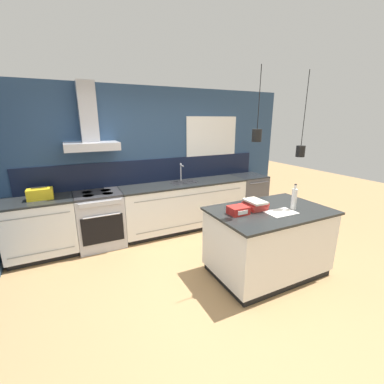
% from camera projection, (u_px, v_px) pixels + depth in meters
% --- Properties ---
extents(ground_plane, '(16.00, 16.00, 0.00)m').
position_uv_depth(ground_plane, '(204.00, 282.00, 3.33)').
color(ground_plane, '#A87F51').
rests_on(ground_plane, ground).
extents(wall_back, '(5.60, 2.33, 2.60)m').
position_uv_depth(wall_back, '(149.00, 159.00, 4.66)').
color(wall_back, navy).
rests_on(wall_back, ground_plane).
extents(counter_run_left, '(0.98, 0.64, 0.91)m').
position_uv_depth(counter_run_left, '(41.00, 228.00, 3.86)').
color(counter_run_left, black).
rests_on(counter_run_left, ground_plane).
extents(counter_run_sink, '(2.38, 0.64, 1.25)m').
position_uv_depth(counter_run_sink, '(185.00, 206.00, 4.88)').
color(counter_run_sink, black).
rests_on(counter_run_sink, ground_plane).
extents(oven_range, '(0.72, 0.66, 0.91)m').
position_uv_depth(oven_range, '(100.00, 219.00, 4.22)').
color(oven_range, '#B5B5BA').
rests_on(oven_range, ground_plane).
extents(dishwasher, '(0.61, 0.65, 0.91)m').
position_uv_depth(dishwasher, '(248.00, 196.00, 5.52)').
color(dishwasher, '#4C4C51').
rests_on(dishwasher, ground_plane).
extents(kitchen_island, '(1.54, 1.00, 0.91)m').
position_uv_depth(kitchen_island, '(268.00, 241.00, 3.45)').
color(kitchen_island, black).
rests_on(kitchen_island, ground_plane).
extents(bottle_on_island, '(0.07, 0.07, 0.34)m').
position_uv_depth(bottle_on_island, '(294.00, 199.00, 3.30)').
color(bottle_on_island, silver).
rests_on(bottle_on_island, kitchen_island).
extents(book_stack, '(0.27, 0.32, 0.12)m').
position_uv_depth(book_stack, '(255.00, 204.00, 3.35)').
color(book_stack, '#B2332D').
rests_on(book_stack, kitchen_island).
extents(red_supply_box, '(0.24, 0.19, 0.10)m').
position_uv_depth(red_supply_box, '(238.00, 210.00, 3.16)').
color(red_supply_box, red).
rests_on(red_supply_box, kitchen_island).
extents(paper_pile, '(0.38, 0.26, 0.01)m').
position_uv_depth(paper_pile, '(281.00, 212.00, 3.22)').
color(paper_pile, silver).
rests_on(paper_pile, kitchen_island).
extents(yellow_toolbox, '(0.34, 0.18, 0.19)m').
position_uv_depth(yellow_toolbox, '(40.00, 194.00, 3.74)').
color(yellow_toolbox, gold).
rests_on(yellow_toolbox, counter_run_left).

